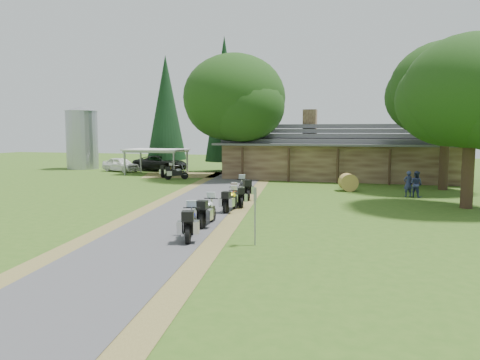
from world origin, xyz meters
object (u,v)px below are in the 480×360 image
(car_dark_suv, at_px, (161,159))
(motorcycle_carport_a, at_px, (168,170))
(motorcycle_row_b, at_px, (207,210))
(motorcycle_row_c, at_px, (231,199))
(lodge, at_px, (342,151))
(hay_bale, at_px, (348,182))
(carport, at_px, (156,162))
(motorcycle_carport_b, at_px, (176,172))
(motorcycle_row_a, at_px, (190,221))
(motorcycle_row_e, at_px, (244,187))
(silo, at_px, (82,138))
(motorcycle_row_d, at_px, (237,195))

(car_dark_suv, distance_m, motorcycle_carport_a, 7.01)
(motorcycle_row_b, height_order, motorcycle_row_c, motorcycle_row_b)
(lodge, relative_size, hay_bale, 17.39)
(carport, height_order, motorcycle_carport_b, carport)
(motorcycle_row_a, distance_m, motorcycle_row_e, 11.11)
(silo, bearing_deg, motorcycle_carport_b, -28.31)
(carport, distance_m, motorcycle_carport_b, 5.66)
(carport, height_order, hay_bale, carport)
(car_dark_suv, bearing_deg, silo, 96.04)
(silo, xyz_separation_m, motorcycle_row_c, (24.12, -22.29, -2.84))
(motorcycle_carport_a, relative_size, motorcycle_carport_b, 1.00)
(motorcycle_row_c, bearing_deg, motorcycle_carport_b, 35.05)
(motorcycle_row_a, relative_size, motorcycle_row_c, 1.10)
(lodge, bearing_deg, motorcycle_carport_b, -159.02)
(motorcycle_carport_a, bearing_deg, car_dark_suv, 40.12)
(motorcycle_row_e, bearing_deg, silo, 24.48)
(motorcycle_row_c, relative_size, motorcycle_carport_b, 1.03)
(car_dark_suv, distance_m, motorcycle_row_d, 24.79)
(motorcycle_carport_a, bearing_deg, silo, 74.21)
(carport, bearing_deg, motorcycle_row_e, -47.26)
(motorcycle_row_b, relative_size, hay_bale, 1.68)
(carport, height_order, motorcycle_row_a, carport)
(motorcycle_carport_a, bearing_deg, motorcycle_row_e, -128.03)
(motorcycle_row_b, height_order, motorcycle_carport_a, motorcycle_row_b)
(carport, bearing_deg, motorcycle_carport_b, -46.30)
(motorcycle_row_e, bearing_deg, carport, 13.84)
(motorcycle_row_d, distance_m, hay_bale, 10.34)
(motorcycle_row_a, bearing_deg, motorcycle_carport_b, 8.54)
(silo, height_order, motorcycle_row_c, silo)
(lodge, relative_size, silo, 3.07)
(car_dark_suv, height_order, motorcycle_row_e, car_dark_suv)
(motorcycle_row_a, relative_size, motorcycle_row_b, 1.01)
(lodge, distance_m, motorcycle_carport_a, 15.88)
(car_dark_suv, bearing_deg, motorcycle_carport_b, -138.57)
(lodge, xyz_separation_m, carport, (-17.64, -1.19, -1.22))
(lodge, height_order, motorcycle_carport_a, lodge)
(lodge, height_order, hay_bale, lodge)
(carport, xyz_separation_m, motorcycle_carport_a, (2.29, -2.43, -0.61))
(lodge, relative_size, carport, 3.76)
(motorcycle_row_c, bearing_deg, car_dark_suv, 35.26)
(motorcycle_row_b, bearing_deg, hay_bale, -24.43)
(motorcycle_row_a, bearing_deg, car_dark_suv, 11.07)
(silo, height_order, motorcycle_row_b, silo)
(lodge, relative_size, motorcycle_carport_b, 11.70)
(motorcycle_row_a, height_order, motorcycle_row_d, motorcycle_row_a)
(motorcycle_row_a, distance_m, motorcycle_carport_b, 22.98)
(motorcycle_row_b, bearing_deg, motorcycle_row_a, -178.06)
(carport, distance_m, motorcycle_row_a, 28.38)
(car_dark_suv, relative_size, motorcycle_row_e, 3.01)
(motorcycle_row_a, distance_m, motorcycle_row_b, 2.72)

